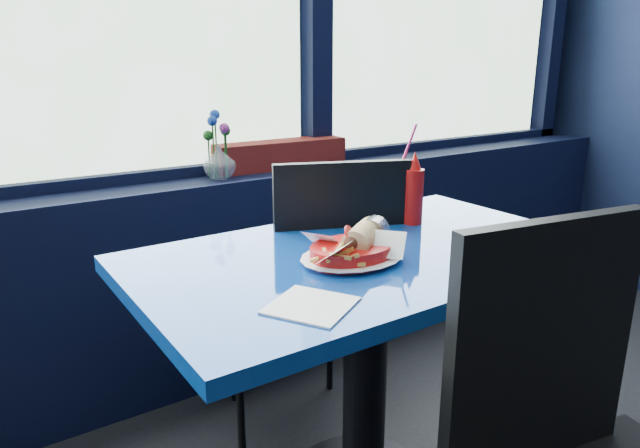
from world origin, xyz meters
The scene contains 9 objects.
window_sill centered at (0.00, 2.87, 0.40)m, with size 5.00×0.26×0.80m, color black.
near_table centered at (0.30, 2.00, 0.57)m, with size 1.20×0.70×0.75m.
chair_near_back centered at (0.33, 2.32, 0.54)m, with size 0.55×0.55×0.94m.
planter_box centered at (0.56, 2.91, 0.86)m, with size 0.55×0.14×0.11m, color maroon.
flower_vase centered at (0.27, 2.84, 0.88)m, with size 0.15×0.15×0.25m.
food_basket centered at (0.22, 1.96, 0.78)m, with size 0.26×0.26×0.09m.
ketchup_bottle centered at (0.57, 2.12, 0.85)m, with size 0.06×0.06×0.22m.
soda_cup centered at (0.57, 2.18, 0.82)m, with size 0.09×0.09×0.29m.
napkin centered at (-0.01, 1.79, 0.75)m, with size 0.15×0.15×0.00m, color white.
Camera 1 is at (-0.59, 0.91, 1.23)m, focal length 32.00 mm.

